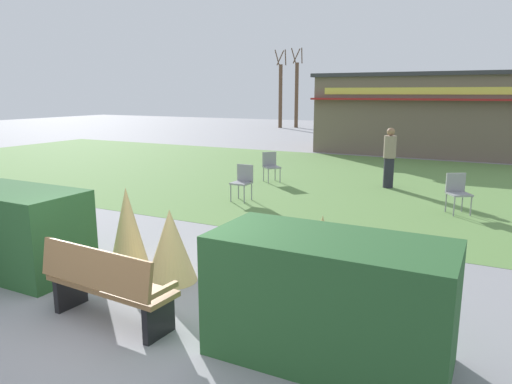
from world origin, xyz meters
The scene contains 17 objects.
ground_plane centered at (0.00, 0.00, 0.00)m, with size 80.00×80.00×0.00m, color gray.
lawn_patch centered at (0.00, 10.25, 0.00)m, with size 36.00×12.00×0.01m, color #5B8442.
park_bench centered at (-0.19, 0.16, 0.48)m, with size 1.73×0.63×0.95m.
hedge_left centered at (-2.57, 0.80, 0.63)m, with size 2.10×1.10×1.25m, color #28562B.
hedge_right centered at (2.32, 0.64, 0.63)m, with size 2.36×1.10×1.27m, color #28562B.
ornamental_grass_behind_left centered at (1.77, 1.99, 0.56)m, with size 0.66×0.66×1.11m, color tan.
ornamental_grass_behind_right centered at (-0.32, 1.54, 0.53)m, with size 0.73×0.73×1.05m, color tan.
ornamental_grass_behind_center centered at (-1.30, 1.76, 0.62)m, with size 0.59×0.59×1.24m, color tan.
food_kiosk centered at (1.08, 19.05, 1.74)m, with size 10.05×5.42×3.47m.
cafe_chair_west centered at (-1.90, 6.55, 0.53)m, with size 0.45×0.45×0.89m.
cafe_chair_east centered at (-2.38, 9.16, 0.53)m, with size 0.62×0.62×0.89m.
cafe_chair_center centered at (2.96, 7.60, 0.53)m, with size 0.61×0.61×0.89m.
person_strolling centered at (0.98, 9.84, 0.86)m, with size 0.34×0.34×1.69m.
parked_car_west_slot centered at (-3.09, 26.58, 0.64)m, with size 4.21×2.08×1.20m.
parked_car_center_slot centered at (2.36, 26.58, 0.64)m, with size 4.31×2.26×1.20m.
tree_left_bg centered at (-10.42, 30.59, 2.60)m, with size 0.91×0.96×5.93m.
tree_center_bg centered at (-11.41, 29.79, 2.53)m, with size 0.91×0.96×5.78m.
Camera 1 is at (3.67, -3.57, 2.64)m, focal length 33.14 mm.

